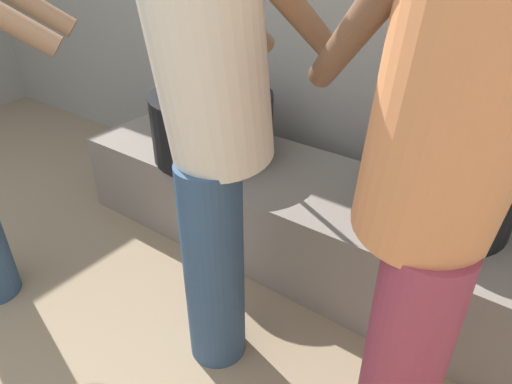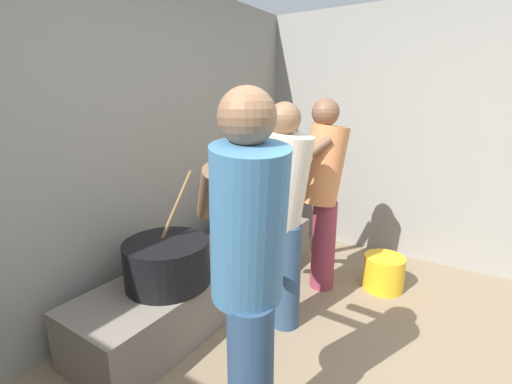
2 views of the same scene
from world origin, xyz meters
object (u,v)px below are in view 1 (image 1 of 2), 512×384
cook_in_orange_shirt (439,180)px  cook_in_cream_shirt (213,115)px  cooking_pot_secondary (212,125)px  cooking_pot_main (451,189)px

cook_in_orange_shirt → cook_in_cream_shirt: 0.62m
cooking_pot_secondary → cook_in_orange_shirt: size_ratio=0.47×
cooking_pot_main → cooking_pot_secondary: (-1.05, -0.08, 0.01)m
cooking_pot_main → cook_in_cream_shirt: bearing=-128.5°
cooking_pot_main → cook_in_cream_shirt: size_ratio=0.46×
cooking_pot_secondary → cook_in_orange_shirt: bearing=-27.6°
cooking_pot_main → cook_in_orange_shirt: (0.10, -0.68, 0.38)m
cooking_pot_main → cooking_pot_secondary: size_ratio=0.97×
cooking_pot_secondary → cook_in_cream_shirt: size_ratio=0.48×
cooking_pot_main → cook_in_orange_shirt: size_ratio=0.46×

